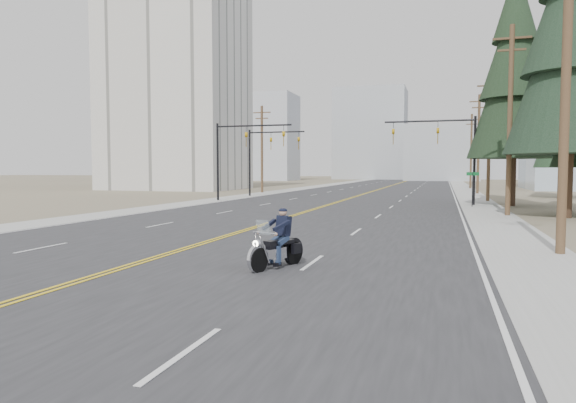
{
  "coord_description": "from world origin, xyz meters",
  "views": [
    {
      "loc": [
        8.75,
        -10.86,
        2.83
      ],
      "look_at": [
        3.02,
        7.94,
        1.6
      ],
      "focal_mm": 32.0,
      "sensor_mm": 36.0,
      "label": 1
    }
  ],
  "objects": [
    {
      "name": "conifer_near",
      "position": [
        15.57,
        22.48,
        10.7
      ],
      "size": [
        7.04,
        7.04,
        18.63
      ],
      "rotation": [
        0.0,
        0.0,
        0.39
      ],
      "color": "#382619",
      "rests_on": "ground"
    },
    {
      "name": "utility_pole_b",
      "position": [
        12.5,
        23.0,
        5.98
      ],
      "size": [
        2.2,
        0.3,
        11.5
      ],
      "color": "brown",
      "rests_on": "ground"
    },
    {
      "name": "haze_bldg_f",
      "position": [
        -50.0,
        130.0,
        8.0
      ],
      "size": [
        12.0,
        12.0,
        16.0
      ],
      "primitive_type": "cube",
      "color": "#ADB2B7",
      "rests_on": "ground"
    },
    {
      "name": "conifer_far",
      "position": [
        20.02,
        45.24,
        8.65
      ],
      "size": [
        5.63,
        5.63,
        15.07
      ],
      "rotation": [
        0.0,
        0.0,
        0.27
      ],
      "color": "#382619",
      "rests_on": "ground"
    },
    {
      "name": "utility_pole_a",
      "position": [
        12.5,
        8.0,
        5.73
      ],
      "size": [
        2.2,
        0.3,
        11.0
      ],
      "color": "brown",
      "rests_on": "ground"
    },
    {
      "name": "conifer_tall",
      "position": [
        13.74,
        32.35,
        10.61
      ],
      "size": [
        6.65,
        6.65,
        18.48
      ],
      "rotation": [
        0.0,
        0.0,
        0.16
      ],
      "color": "#382619",
      "rests_on": "ground"
    },
    {
      "name": "traffic_mast_right",
      "position": [
        8.98,
        32.0,
        4.94
      ],
      "size": [
        7.1,
        0.26,
        7.0
      ],
      "color": "black",
      "rests_on": "ground"
    },
    {
      "name": "apartment_block",
      "position": [
        -28.0,
        55.0,
        15.0
      ],
      "size": [
        18.0,
        14.0,
        30.0
      ],
      "primitive_type": "cube",
      "color": "silver",
      "rests_on": "ground"
    },
    {
      "name": "utility_pole_e",
      "position": [
        12.5,
        70.0,
        5.73
      ],
      "size": [
        2.2,
        0.3,
        11.0
      ],
      "color": "brown",
      "rests_on": "ground"
    },
    {
      "name": "traffic_mast_far",
      "position": [
        -9.31,
        40.0,
        4.87
      ],
      "size": [
        6.1,
        0.26,
        7.0
      ],
      "color": "black",
      "rests_on": "ground"
    },
    {
      "name": "utility_pole_left",
      "position": [
        -12.5,
        48.0,
        5.48
      ],
      "size": [
        2.2,
        0.3,
        10.5
      ],
      "color": "brown",
      "rests_on": "ground"
    },
    {
      "name": "sidewalk_left",
      "position": [
        -11.5,
        70.0,
        0.01
      ],
      "size": [
        3.0,
        200.0,
        0.01
      ],
      "primitive_type": "cube",
      "color": "#A5A5A0",
      "rests_on": "ground"
    },
    {
      "name": "utility_pole_d",
      "position": [
        12.5,
        53.0,
        5.98
      ],
      "size": [
        2.2,
        0.3,
        11.5
      ],
      "color": "brown",
      "rests_on": "ground"
    },
    {
      "name": "motorcyclist",
      "position": [
        4.21,
        2.94,
        0.86
      ],
      "size": [
        1.68,
        2.39,
        1.72
      ],
      "primitive_type": null,
      "rotation": [
        0.0,
        0.0,
        2.77
      ],
      "color": "black",
      "rests_on": "ground"
    },
    {
      "name": "ground_plane",
      "position": [
        0.0,
        0.0,
        0.0
      ],
      "size": [
        400.0,
        400.0,
        0.0
      ],
      "primitive_type": "plane",
      "color": "#776D56",
      "rests_on": "ground"
    },
    {
      "name": "traffic_mast_left",
      "position": [
        -8.98,
        32.0,
        4.94
      ],
      "size": [
        7.1,
        0.26,
        7.0
      ],
      "color": "black",
      "rests_on": "ground"
    },
    {
      "name": "haze_bldg_b",
      "position": [
        8.0,
        125.0,
        7.0
      ],
      "size": [
        18.0,
        14.0,
        14.0
      ],
      "primitive_type": "cube",
      "color": "#ADB2B7",
      "rests_on": "ground"
    },
    {
      "name": "utility_pole_c",
      "position": [
        12.5,
        38.0,
        5.73
      ],
      "size": [
        2.2,
        0.3,
        11.0
      ],
      "color": "brown",
      "rests_on": "ground"
    },
    {
      "name": "road",
      "position": [
        0.0,
        70.0,
        0.01
      ],
      "size": [
        20.0,
        200.0,
        0.01
      ],
      "primitive_type": "cube",
      "color": "#303033",
      "rests_on": "ground"
    },
    {
      "name": "haze_bldg_e",
      "position": [
        25.0,
        150.0,
        6.0
      ],
      "size": [
        14.0,
        14.0,
        12.0
      ],
      "primitive_type": "cube",
      "color": "#B7BCC6",
      "rests_on": "ground"
    },
    {
      "name": "sidewalk_right",
      "position": [
        11.5,
        70.0,
        0.01
      ],
      "size": [
        3.0,
        200.0,
        0.01
      ],
      "primitive_type": "cube",
      "color": "#A5A5A0",
      "rests_on": "ground"
    },
    {
      "name": "street_sign",
      "position": [
        10.8,
        30.0,
        1.8
      ],
      "size": [
        0.9,
        0.06,
        2.62
      ],
      "color": "black",
      "rests_on": "ground"
    },
    {
      "name": "haze_bldg_a",
      "position": [
        -35.0,
        115.0,
        11.0
      ],
      "size": [
        14.0,
        12.0,
        22.0
      ],
      "primitive_type": "cube",
      "color": "#B7BCC6",
      "rests_on": "ground"
    },
    {
      "name": "haze_bldg_d",
      "position": [
        -12.0,
        140.0,
        13.0
      ],
      "size": [
        20.0,
        15.0,
        26.0
      ],
      "primitive_type": "cube",
      "color": "#ADB2B7",
      "rests_on": "ground"
    }
  ]
}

